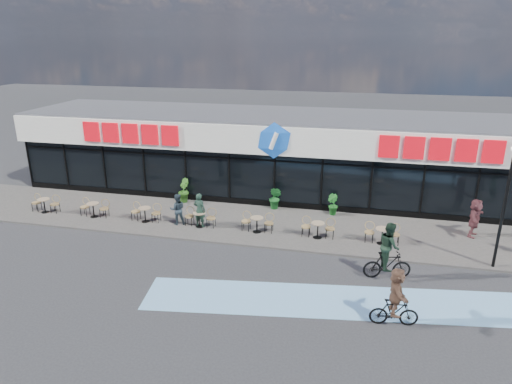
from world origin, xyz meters
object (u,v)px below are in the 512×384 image
lamp_post (506,197)px  potted_plant_mid (332,204)px  bistro_set_0 (45,203)px  cyclist_a (395,299)px  potted_plant_left (183,190)px  patron_right (177,209)px  potted_plant_right (275,198)px  cyclist_b (388,255)px  pedestrian_b (475,218)px  patron_left (200,210)px

lamp_post → potted_plant_mid: bearing=147.7°
bistro_set_0 → cyclist_a: size_ratio=0.75×
potted_plant_left → patron_right: 3.21m
potted_plant_right → cyclist_a: size_ratio=0.61×
lamp_post → cyclist_b: bearing=-157.8°
potted_plant_right → cyclist_a: cyclist_a is taller
lamp_post → bistro_set_0: 21.60m
cyclist_a → cyclist_b: size_ratio=0.89×
potted_plant_left → pedestrian_b: 14.78m
potted_plant_mid → cyclist_b: bearing=-67.4°
bistro_set_0 → pedestrian_b: (21.21, 1.69, 0.45)m
potted_plant_mid → potted_plant_right: size_ratio=0.86×
potted_plant_mid → potted_plant_right: (-3.01, 0.08, 0.09)m
patron_right → potted_plant_left: bearing=-96.2°
pedestrian_b → potted_plant_mid: bearing=98.4°
cyclist_a → cyclist_b: 3.08m
patron_left → cyclist_a: bearing=156.4°
potted_plant_left → cyclist_a: size_ratio=0.64×
pedestrian_b → cyclist_b: bearing=158.8°
patron_left → patron_right: 1.16m
potted_plant_mid → cyclist_b: cyclist_b is taller
pedestrian_b → cyclist_b: 6.17m
potted_plant_mid → pedestrian_b: size_ratio=0.59×
cyclist_a → cyclist_b: bearing=91.6°
patron_right → pedestrian_b: pedestrian_b is taller
patron_left → cyclist_b: size_ratio=0.74×
potted_plant_right → lamp_post: bearing=-23.9°
pedestrian_b → cyclist_a: size_ratio=0.88×
lamp_post → potted_plant_mid: 8.31m
potted_plant_right → patron_right: patron_right is taller
potted_plant_left → patron_left: 3.74m
potted_plant_mid → pedestrian_b: pedestrian_b is taller
potted_plant_left → patron_right: patron_right is taller
potted_plant_right → cyclist_b: size_ratio=0.54×
potted_plant_left → cyclist_b: 12.28m
bistro_set_0 → potted_plant_left: bearing=25.2°
cyclist_a → cyclist_b: (-0.09, 3.08, 0.03)m
patron_left → pedestrian_b: (12.66, 1.74, 0.05)m
pedestrian_b → bistro_set_0: bearing=114.1°
bistro_set_0 → cyclist_a: cyclist_a is taller
lamp_post → potted_plant_right: lamp_post is taller
potted_plant_right → patron_left: 4.41m
patron_right → cyclist_b: cyclist_b is taller
bistro_set_0 → potted_plant_right: potted_plant_right is taller
patron_right → bistro_set_0: bearing=-22.6°
bistro_set_0 → potted_plant_right: bearing=14.6°
potted_plant_mid → cyclist_a: (2.57, -9.04, 0.33)m
bistro_set_0 → patron_left: size_ratio=0.91×
potted_plant_left → pedestrian_b: bearing=-5.3°
bistro_set_0 → cyclist_b: size_ratio=0.67×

